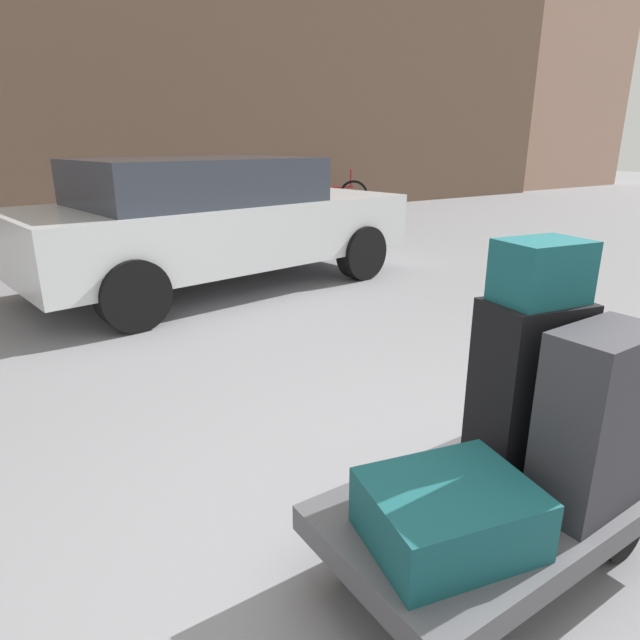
{
  "coord_description": "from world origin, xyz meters",
  "views": [
    {
      "loc": [
        -1.51,
        -1.06,
        1.58
      ],
      "look_at": [
        0.0,
        1.2,
        0.69
      ],
      "focal_mm": 30.55,
      "sensor_mm": 36.0,
      "label": 1
    }
  ],
  "objects_px": {
    "bicycle_leaning": "(332,196)",
    "bollard_kerb_far": "(336,211)",
    "suitcase_black_stacked_top": "(526,387)",
    "suitcase_teal_center": "(449,513)",
    "luggage_cart": "(497,509)",
    "parked_car": "(214,220)",
    "suitcase_charcoal_front_right": "(596,421)",
    "duffel_bag_teal_topmost_pile": "(542,271)",
    "bollard_kerb_near": "(216,221)",
    "bollard_kerb_mid": "(290,215)"
  },
  "relations": [
    {
      "from": "duffel_bag_teal_topmost_pile",
      "to": "bicycle_leaning",
      "type": "xyz_separation_m",
      "value": [
        5.76,
        9.54,
        -0.77
      ]
    },
    {
      "from": "suitcase_black_stacked_top",
      "to": "suitcase_teal_center",
      "type": "relative_size",
      "value": 1.32
    },
    {
      "from": "bollard_kerb_mid",
      "to": "bollard_kerb_far",
      "type": "height_order",
      "value": "same"
    },
    {
      "from": "bollard_kerb_near",
      "to": "bollard_kerb_far",
      "type": "distance_m",
      "value": 2.54
    },
    {
      "from": "bicycle_leaning",
      "to": "duffel_bag_teal_topmost_pile",
      "type": "bearing_deg",
      "value": -121.12
    },
    {
      "from": "suitcase_black_stacked_top",
      "to": "bollard_kerb_far",
      "type": "distance_m",
      "value": 8.99
    },
    {
      "from": "luggage_cart",
      "to": "bicycle_leaning",
      "type": "relative_size",
      "value": 0.82
    },
    {
      "from": "luggage_cart",
      "to": "bollard_kerb_far",
      "type": "height_order",
      "value": "bollard_kerb_far"
    },
    {
      "from": "bollard_kerb_far",
      "to": "bollard_kerb_mid",
      "type": "bearing_deg",
      "value": 180.0
    },
    {
      "from": "suitcase_teal_center",
      "to": "duffel_bag_teal_topmost_pile",
      "type": "relative_size",
      "value": 1.68
    },
    {
      "from": "bicycle_leaning",
      "to": "bollard_kerb_far",
      "type": "height_order",
      "value": "bicycle_leaning"
    },
    {
      "from": "suitcase_teal_center",
      "to": "bollard_kerb_near",
      "type": "bearing_deg",
      "value": 84.7
    },
    {
      "from": "bollard_kerb_near",
      "to": "bollard_kerb_far",
      "type": "height_order",
      "value": "same"
    },
    {
      "from": "parked_car",
      "to": "bollard_kerb_mid",
      "type": "distance_m",
      "value": 4.29
    },
    {
      "from": "bicycle_leaning",
      "to": "bollard_kerb_far",
      "type": "bearing_deg",
      "value": -123.05
    },
    {
      "from": "suitcase_teal_center",
      "to": "bollard_kerb_mid",
      "type": "bearing_deg",
      "value": 75.61
    },
    {
      "from": "suitcase_black_stacked_top",
      "to": "luggage_cart",
      "type": "bearing_deg",
      "value": -146.13
    },
    {
      "from": "luggage_cart",
      "to": "suitcase_charcoal_front_right",
      "type": "height_order",
      "value": "suitcase_charcoal_front_right"
    },
    {
      "from": "duffel_bag_teal_topmost_pile",
      "to": "parked_car",
      "type": "bearing_deg",
      "value": 91.0
    },
    {
      "from": "bollard_kerb_near",
      "to": "suitcase_teal_center",
      "type": "bearing_deg",
      "value": -108.29
    },
    {
      "from": "luggage_cart",
      "to": "suitcase_black_stacked_top",
      "type": "bearing_deg",
      "value": 21.67
    },
    {
      "from": "suitcase_charcoal_front_right",
      "to": "duffel_bag_teal_topmost_pile",
      "type": "height_order",
      "value": "duffel_bag_teal_topmost_pile"
    },
    {
      "from": "luggage_cart",
      "to": "suitcase_teal_center",
      "type": "relative_size",
      "value": 2.61
    },
    {
      "from": "bicycle_leaning",
      "to": "bollard_kerb_near",
      "type": "relative_size",
      "value": 2.97
    },
    {
      "from": "duffel_bag_teal_topmost_pile",
      "to": "bollard_kerb_mid",
      "type": "height_order",
      "value": "duffel_bag_teal_topmost_pile"
    },
    {
      "from": "bollard_kerb_near",
      "to": "bollard_kerb_mid",
      "type": "relative_size",
      "value": 1.0
    },
    {
      "from": "suitcase_black_stacked_top",
      "to": "suitcase_teal_center",
      "type": "height_order",
      "value": "suitcase_black_stacked_top"
    },
    {
      "from": "suitcase_black_stacked_top",
      "to": "parked_car",
      "type": "height_order",
      "value": "parked_car"
    },
    {
      "from": "luggage_cart",
      "to": "parked_car",
      "type": "relative_size",
      "value": 0.3
    },
    {
      "from": "suitcase_teal_center",
      "to": "bollard_kerb_mid",
      "type": "relative_size",
      "value": 0.93
    },
    {
      "from": "bollard_kerb_near",
      "to": "suitcase_black_stacked_top",
      "type": "bearing_deg",
      "value": -104.79
    },
    {
      "from": "duffel_bag_teal_topmost_pile",
      "to": "bollard_kerb_near",
      "type": "height_order",
      "value": "duffel_bag_teal_topmost_pile"
    },
    {
      "from": "suitcase_charcoal_front_right",
      "to": "duffel_bag_teal_topmost_pile",
      "type": "xyz_separation_m",
      "value": [
        0.01,
        0.29,
        0.47
      ]
    },
    {
      "from": "duffel_bag_teal_topmost_pile",
      "to": "parked_car",
      "type": "distance_m",
      "value": 4.62
    },
    {
      "from": "bicycle_leaning",
      "to": "bollard_kerb_mid",
      "type": "relative_size",
      "value": 2.97
    },
    {
      "from": "bollard_kerb_far",
      "to": "bollard_kerb_near",
      "type": "bearing_deg",
      "value": 180.0
    },
    {
      "from": "luggage_cart",
      "to": "parked_car",
      "type": "distance_m",
      "value": 4.75
    },
    {
      "from": "duffel_bag_teal_topmost_pile",
      "to": "bicycle_leaning",
      "type": "distance_m",
      "value": 11.18
    },
    {
      "from": "parked_car",
      "to": "bollard_kerb_far",
      "type": "relative_size",
      "value": 8.05
    },
    {
      "from": "suitcase_teal_center",
      "to": "duffel_bag_teal_topmost_pile",
      "type": "height_order",
      "value": "duffel_bag_teal_topmost_pile"
    },
    {
      "from": "suitcase_teal_center",
      "to": "bicycle_leaning",
      "type": "relative_size",
      "value": 0.31
    },
    {
      "from": "suitcase_black_stacked_top",
      "to": "duffel_bag_teal_topmost_pile",
      "type": "height_order",
      "value": "duffel_bag_teal_topmost_pile"
    },
    {
      "from": "luggage_cart",
      "to": "bicycle_leaning",
      "type": "distance_m",
      "value": 11.34
    },
    {
      "from": "luggage_cart",
      "to": "bollard_kerb_far",
      "type": "distance_m",
      "value": 9.17
    },
    {
      "from": "parked_car",
      "to": "bollard_kerb_far",
      "type": "xyz_separation_m",
      "value": [
        3.91,
        3.17,
        -0.48
      ]
    },
    {
      "from": "suitcase_teal_center",
      "to": "suitcase_black_stacked_top",
      "type": "bearing_deg",
      "value": 28.4
    },
    {
      "from": "bollard_kerb_near",
      "to": "suitcase_charcoal_front_right",
      "type": "bearing_deg",
      "value": -104.34
    },
    {
      "from": "suitcase_charcoal_front_right",
      "to": "parked_car",
      "type": "distance_m",
      "value": 4.89
    },
    {
      "from": "suitcase_black_stacked_top",
      "to": "duffel_bag_teal_topmost_pile",
      "type": "bearing_deg",
      "value": -77.8
    },
    {
      "from": "suitcase_charcoal_front_right",
      "to": "bollard_kerb_mid",
      "type": "distance_m",
      "value": 8.77
    }
  ]
}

